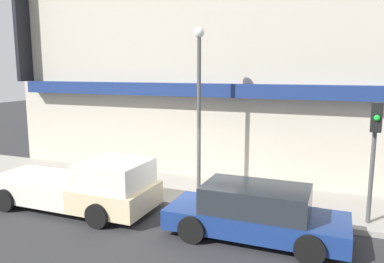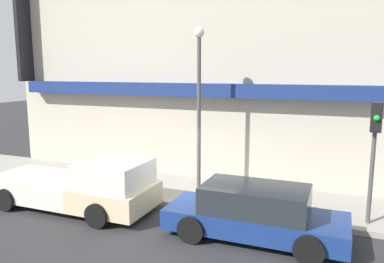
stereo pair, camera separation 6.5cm
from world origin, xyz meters
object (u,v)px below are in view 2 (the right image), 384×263
pickup_truck (81,186)px  street_lamp (199,92)px  parked_car (255,213)px  fire_hydrant (129,180)px  traffic_light (374,142)px

pickup_truck → street_lamp: (3.08, 2.57, 2.96)m
parked_car → street_lamp: size_ratio=0.83×
parked_car → pickup_truck: bearing=-178.6°
pickup_truck → fire_hydrant: bearing=76.8°
street_lamp → fire_hydrant: bearing=-167.4°
parked_car → street_lamp: 4.73m
pickup_truck → street_lamp: size_ratio=0.99×
fire_hydrant → traffic_light: size_ratio=0.18×
parked_car → fire_hydrant: (-5.14, 2.00, -0.24)m
fire_hydrant → pickup_truck: bearing=-105.0°
fire_hydrant → traffic_light: bearing=-1.7°
parked_car → fire_hydrant: parked_car is taller
parked_car → street_lamp: bearing=136.7°
parked_car → traffic_light: (2.86, 1.76, 1.83)m
parked_car → street_lamp: street_lamp is taller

